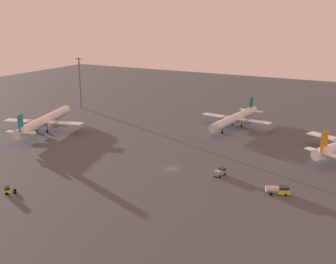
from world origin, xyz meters
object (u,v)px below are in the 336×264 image
airplane_taxiway_distant (235,118)px  apron_light_east (80,80)px  pushback_tug (8,190)px  cargo_loader (220,172)px  fuel_truck (278,190)px  airplane_terminal_side (44,121)px

airplane_taxiway_distant → apron_light_east: 83.41m
apron_light_east → pushback_tug: bearing=-61.1°
cargo_loader → apron_light_east: size_ratio=0.17×
fuel_truck → airplane_terminal_side: bearing=-122.5°
airplane_taxiway_distant → fuel_truck: size_ratio=6.10×
airplane_terminal_side → pushback_tug: 63.81m
airplane_terminal_side → apron_light_east: apron_light_east is taller
airplane_terminal_side → cargo_loader: airplane_terminal_side is taller
cargo_loader → apron_light_east: 112.78m
airplane_terminal_side → apron_light_east: 46.14m
cargo_loader → fuel_truck: bearing=-3.3°
airplane_taxiway_distant → apron_light_east: (-82.71, -1.06, 10.78)m
airplane_terminal_side → apron_light_east: (-15.27, 42.27, 10.46)m
pushback_tug → fuel_truck: bearing=-109.3°
cargo_loader → fuel_truck: 19.69m
airplane_taxiway_distant → cargo_loader: airplane_taxiway_distant is taller
airplane_terminal_side → airplane_taxiway_distant: airplane_terminal_side is taller
cargo_loader → airplane_taxiway_distant: bearing=117.6°
airplane_taxiway_distant → pushback_tug: size_ratio=11.61×
cargo_loader → airplane_terminal_side: bearing=-176.0°
airplane_terminal_side → fuel_truck: bearing=-26.7°
airplane_terminal_side → cargo_loader: 83.51m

